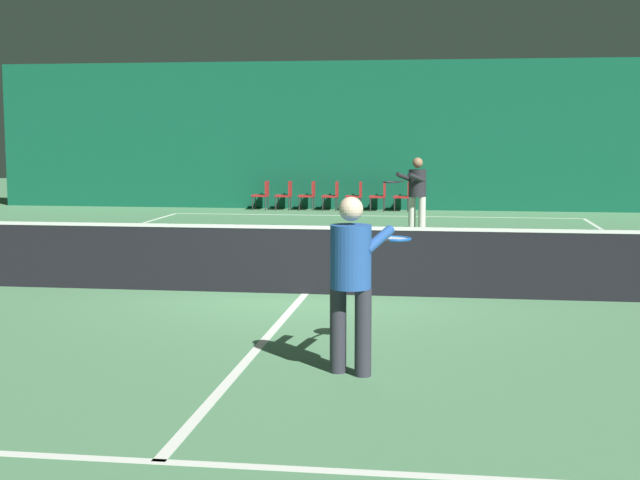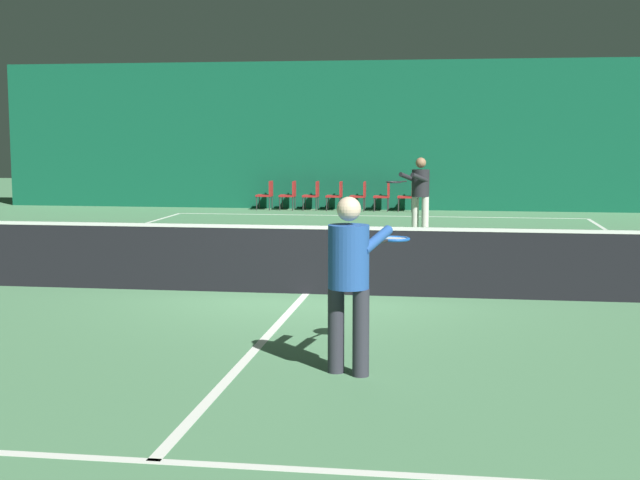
% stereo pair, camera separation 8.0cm
% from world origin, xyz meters
% --- Properties ---
extents(ground_plane, '(60.00, 60.00, 0.00)m').
position_xyz_m(ground_plane, '(0.00, 0.00, 0.00)').
color(ground_plane, '#4C7F56').
extents(backdrop_curtain, '(23.00, 0.12, 4.30)m').
position_xyz_m(backdrop_curtain, '(0.00, 13.96, 2.15)').
color(backdrop_curtain, '#0F5138').
rests_on(backdrop_curtain, ground).
extents(court_line_baseline_far, '(11.00, 0.10, 0.00)m').
position_xyz_m(court_line_baseline_far, '(0.00, 11.90, 0.00)').
color(court_line_baseline_far, silver).
rests_on(court_line_baseline_far, ground).
extents(court_line_service_far, '(8.25, 0.10, 0.00)m').
position_xyz_m(court_line_service_far, '(0.00, 6.40, 0.00)').
color(court_line_service_far, silver).
rests_on(court_line_service_far, ground).
extents(court_line_service_near, '(8.25, 0.10, 0.00)m').
position_xyz_m(court_line_service_near, '(0.00, -6.40, 0.00)').
color(court_line_service_near, silver).
rests_on(court_line_service_near, ground).
extents(court_line_centre, '(0.10, 12.80, 0.00)m').
position_xyz_m(court_line_centre, '(0.00, 0.00, 0.00)').
color(court_line_centre, silver).
rests_on(court_line_centre, ground).
extents(tennis_net, '(12.00, 0.10, 1.07)m').
position_xyz_m(tennis_net, '(0.00, 0.00, 0.51)').
color(tennis_net, black).
rests_on(tennis_net, ground).
extents(player_near, '(0.80, 1.37, 1.63)m').
position_xyz_m(player_near, '(1.07, -3.98, 0.95)').
color(player_near, '#2D2D38').
rests_on(player_near, ground).
extents(player_far, '(1.03, 1.34, 1.68)m').
position_xyz_m(player_far, '(1.27, 7.66, 0.98)').
color(player_far, beige).
rests_on(player_far, ground).
extents(courtside_chair_0, '(0.44, 0.44, 0.84)m').
position_xyz_m(courtside_chair_0, '(-3.35, 13.41, 0.49)').
color(courtside_chair_0, '#2D2D2D').
rests_on(courtside_chair_0, ground).
extents(courtside_chair_1, '(0.44, 0.44, 0.84)m').
position_xyz_m(courtside_chair_1, '(-2.66, 13.41, 0.49)').
color(courtside_chair_1, '#2D2D2D').
rests_on(courtside_chair_1, ground).
extents(courtside_chair_2, '(0.44, 0.44, 0.84)m').
position_xyz_m(courtside_chair_2, '(-1.98, 13.41, 0.49)').
color(courtside_chair_2, '#2D2D2D').
rests_on(courtside_chair_2, ground).
extents(courtside_chair_3, '(0.44, 0.44, 0.84)m').
position_xyz_m(courtside_chair_3, '(-1.30, 13.41, 0.49)').
color(courtside_chair_3, '#2D2D2D').
rests_on(courtside_chair_3, ground).
extents(courtside_chair_4, '(0.44, 0.44, 0.84)m').
position_xyz_m(courtside_chair_4, '(-0.61, 13.41, 0.49)').
color(courtside_chair_4, '#2D2D2D').
rests_on(courtside_chair_4, ground).
extents(courtside_chair_5, '(0.44, 0.44, 0.84)m').
position_xyz_m(courtside_chair_5, '(0.07, 13.41, 0.49)').
color(courtside_chair_5, '#2D2D2D').
rests_on(courtside_chair_5, ground).
extents(courtside_chair_6, '(0.44, 0.44, 0.84)m').
position_xyz_m(courtside_chair_6, '(0.76, 13.41, 0.49)').
color(courtside_chair_6, '#2D2D2D').
rests_on(courtside_chair_6, ground).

